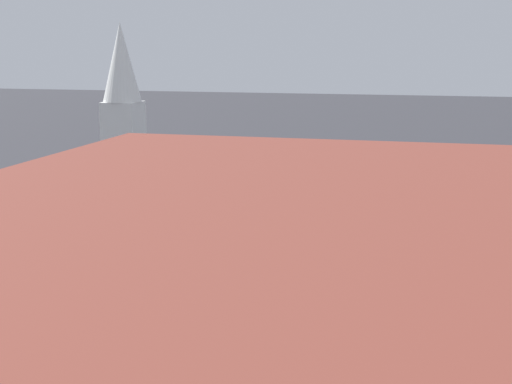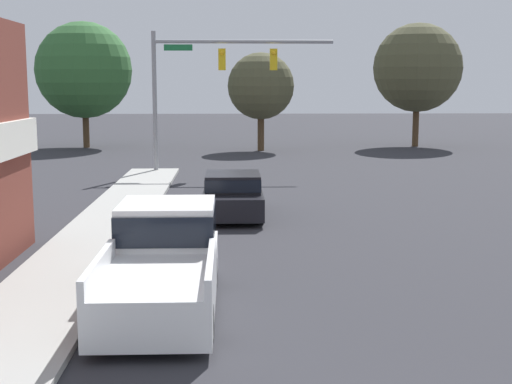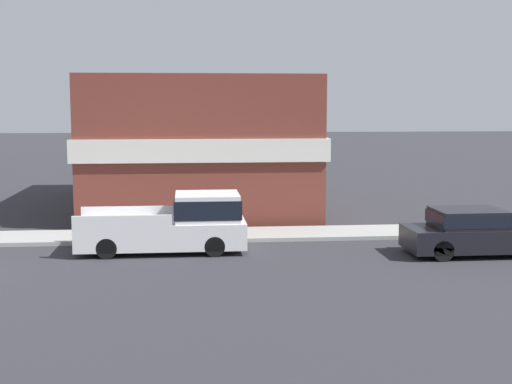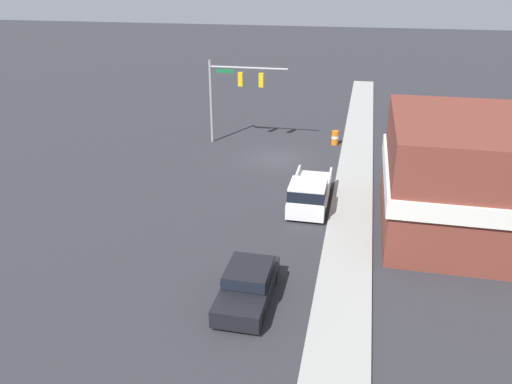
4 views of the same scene
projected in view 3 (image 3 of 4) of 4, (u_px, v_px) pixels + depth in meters
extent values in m
cylinder|color=black|center=(505.00, 239.00, 24.03)|extent=(0.22, 0.66, 0.66)
cylinder|color=black|center=(425.00, 240.00, 23.76)|extent=(0.22, 0.66, 0.66)
cylinder|color=black|center=(443.00, 251.00, 22.06)|extent=(0.22, 0.66, 0.66)
cube|color=black|center=(476.00, 238.00, 23.02)|extent=(1.94, 4.53, 0.73)
cube|color=black|center=(468.00, 218.00, 22.91)|extent=(1.79, 2.17, 0.58)
cube|color=black|center=(468.00, 218.00, 22.91)|extent=(1.81, 2.26, 0.40)
cylinder|color=black|center=(213.00, 236.00, 24.60)|extent=(0.22, 0.66, 0.66)
cylinder|color=black|center=(215.00, 246.00, 22.74)|extent=(0.22, 0.66, 0.66)
cylinder|color=black|center=(113.00, 237.00, 24.28)|extent=(0.22, 0.66, 0.66)
cylinder|color=black|center=(107.00, 248.00, 22.41)|extent=(0.22, 0.66, 0.66)
cube|color=white|center=(162.00, 233.00, 23.47)|extent=(2.11, 5.49, 0.85)
cube|color=white|center=(207.00, 207.00, 23.51)|extent=(2.01, 2.08, 0.89)
cube|color=black|center=(207.00, 207.00, 23.51)|extent=(2.03, 2.17, 0.62)
cube|color=white|center=(127.00, 211.00, 24.27)|extent=(0.12, 3.10, 0.35)
cube|color=white|center=(122.00, 221.00, 22.30)|extent=(0.12, 3.10, 0.35)
cube|color=brown|center=(198.00, 142.00, 34.28)|extent=(13.90, 9.78, 6.01)
cube|color=silver|center=(198.00, 141.00, 34.27)|extent=(14.20, 10.08, 0.90)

